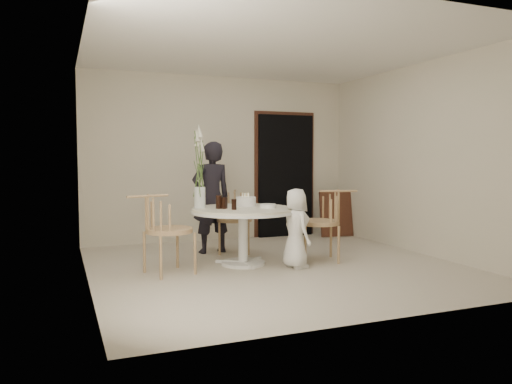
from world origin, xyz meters
name	(u,v)px	position (x,y,z in m)	size (l,w,h in m)	color
ground	(276,266)	(0.00, 0.00, 0.00)	(4.50, 4.50, 0.00)	beige
room_shell	(276,137)	(0.00, 0.00, 1.62)	(4.50, 4.50, 4.50)	white
doorway	(285,176)	(1.15, 2.19, 1.05)	(1.00, 0.10, 2.10)	black
door_trim	(284,172)	(1.15, 2.23, 1.11)	(1.12, 0.03, 2.22)	#54301D
table	(243,217)	(-0.35, 0.25, 0.62)	(1.33, 1.33, 0.73)	white
picture_frame	(336,214)	(1.95, 1.81, 0.39)	(0.59, 0.04, 0.78)	#54301D
chair_far	(235,212)	(-0.14, 1.19, 0.57)	(0.61, 0.63, 0.89)	tan
chair_right	(329,215)	(0.79, 0.07, 0.61)	(0.66, 0.63, 0.95)	tan
chair_left	(159,223)	(-1.46, 0.07, 0.62)	(0.65, 0.62, 0.95)	tan
girl	(211,197)	(-0.49, 1.18, 0.80)	(0.58, 0.38, 1.60)	black
boy	(296,228)	(0.19, -0.16, 0.49)	(0.48, 0.31, 0.99)	white
birthday_cake	(246,202)	(-0.25, 0.42, 0.79)	(0.26, 0.26, 0.18)	white
cola_tumbler_a	(225,203)	(-0.59, 0.27, 0.80)	(0.07, 0.07, 0.14)	black
cola_tumbler_b	(234,204)	(-0.53, 0.09, 0.80)	(0.06, 0.06, 0.13)	black
cola_tumbler_c	(219,202)	(-0.66, 0.27, 0.81)	(0.08, 0.08, 0.17)	black
cola_tumbler_d	(224,203)	(-0.61, 0.23, 0.80)	(0.06, 0.06, 0.14)	black
plate_stack	(268,206)	(-0.06, 0.13, 0.76)	(0.21, 0.21, 0.05)	white
flower_vase	(200,173)	(-0.86, 0.45, 1.17)	(0.14, 0.14, 1.07)	silver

